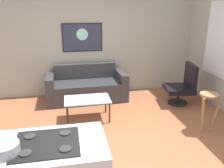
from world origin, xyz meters
TOP-DOWN VIEW (x-y plane):
  - ground at (0.00, 0.00)m, footprint 6.40×6.40m
  - back_wall at (0.00, 2.42)m, footprint 6.40×0.05m
  - couch at (-0.24, 1.95)m, footprint 1.90×0.87m
  - coffee_table at (-0.32, 0.86)m, footprint 0.89×0.55m
  - armchair at (1.91, 1.25)m, footprint 0.72×0.74m
  - bar_stool at (1.73, -0.00)m, footprint 0.37×0.37m
  - mixing_bowl at (-1.23, -1.48)m, footprint 0.26×0.26m
  - wall_painting at (-0.28, 2.38)m, footprint 0.98×0.03m

SIDE VIEW (x-z plane):
  - ground at x=0.00m, z-range -0.04..0.00m
  - couch at x=-0.24m, z-range -0.12..0.71m
  - coffee_table at x=-0.32m, z-range 0.18..0.62m
  - armchair at x=1.91m, z-range -0.04..0.91m
  - bar_stool at x=1.73m, z-range 0.19..0.91m
  - mixing_bowl at x=-1.23m, z-range 0.92..1.02m
  - back_wall at x=0.00m, z-range 0.00..2.80m
  - wall_painting at x=-0.28m, z-range 1.10..1.79m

